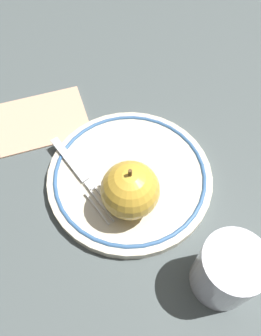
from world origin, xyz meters
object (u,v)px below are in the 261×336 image
apple_red_whole (130,190)px  fork (81,174)px  plate (130,178)px  napkin_folded (41,119)px  drinking_glass (227,271)px

apple_red_whole → fork: 0.09m
plate → napkin_folded: bearing=31.6°
drinking_glass → napkin_folded: drinking_glass is taller
apple_red_whole → drinking_glass: size_ratio=1.00×
drinking_glass → napkin_folded: (0.34, 0.16, -0.04)m
napkin_folded → drinking_glass: bearing=-155.1°
napkin_folded → apple_red_whole: bearing=-157.7°
plate → napkin_folded: 0.19m
plate → drinking_glass: (-0.18, -0.06, 0.03)m
apple_red_whole → napkin_folded: size_ratio=0.58×
plate → fork: (0.03, 0.07, 0.01)m
apple_red_whole → fork: (0.07, 0.05, -0.04)m
plate → napkin_folded: plate is taller
drinking_glass → napkin_folded: bearing=24.9°
drinking_glass → napkin_folded: 0.38m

